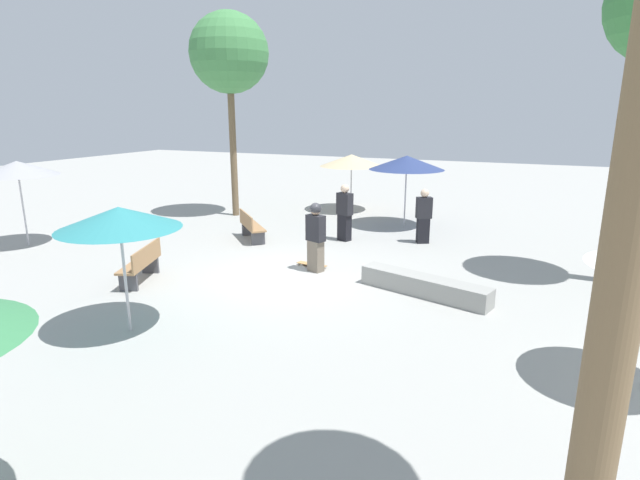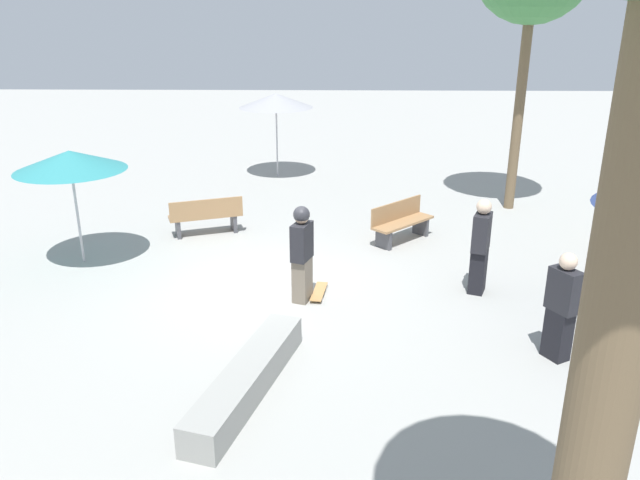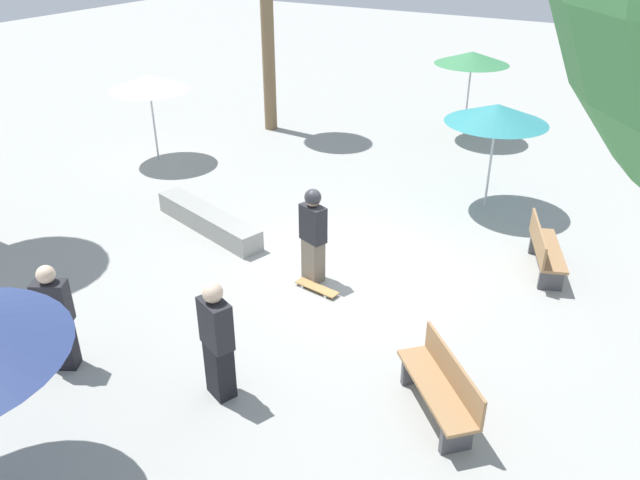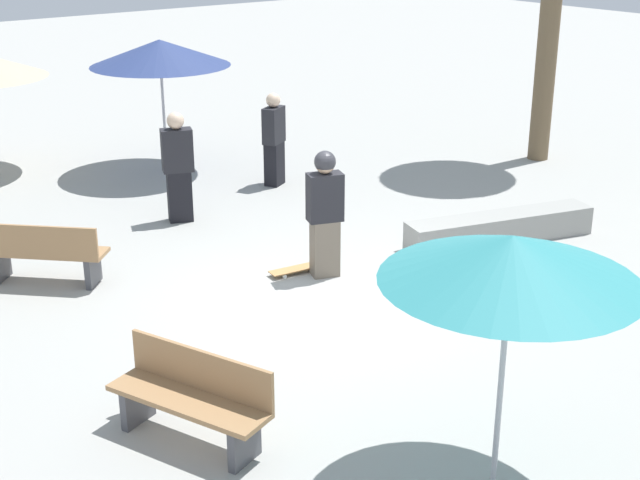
% 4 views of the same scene
% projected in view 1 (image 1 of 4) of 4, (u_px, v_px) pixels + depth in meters
% --- Properties ---
extents(ground_plane, '(60.00, 60.00, 0.00)m').
position_uv_depth(ground_plane, '(290.00, 276.00, 11.90)').
color(ground_plane, '#9E9E99').
extents(skater_main, '(0.39, 0.51, 1.70)m').
position_uv_depth(skater_main, '(316.00, 235.00, 12.01)').
color(skater_main, '#726656').
rests_on(skater_main, ground_plane).
extents(skateboard, '(0.31, 0.82, 0.07)m').
position_uv_depth(skateboard, '(312.00, 264.00, 12.57)').
color(skateboard, '#B7844C').
rests_on(skateboard, ground_plane).
extents(concrete_ledge, '(1.27, 2.92, 0.41)m').
position_uv_depth(concrete_ledge, '(424.00, 286.00, 10.60)').
color(concrete_ledge, gray).
rests_on(concrete_ledge, ground_plane).
extents(bench_near, '(1.45, 1.44, 0.85)m').
position_uv_depth(bench_near, '(251.00, 226.00, 15.07)').
color(bench_near, '#47474C').
rests_on(bench_near, ground_plane).
extents(bench_far, '(1.65, 0.97, 0.85)m').
position_uv_depth(bench_far, '(142.00, 264.00, 11.39)').
color(bench_far, '#47474C').
rests_on(bench_far, ground_plane).
extents(shade_umbrella_teal, '(2.08, 2.08, 2.25)m').
position_uv_depth(shade_umbrella_teal, '(119.00, 218.00, 8.43)').
color(shade_umbrella_teal, '#B7B7BC').
rests_on(shade_umbrella_teal, ground_plane).
extents(shade_umbrella_navy, '(2.49, 2.49, 2.38)m').
position_uv_depth(shade_umbrella_navy, '(407.00, 163.00, 16.45)').
color(shade_umbrella_navy, '#B7B7BC').
rests_on(shade_umbrella_navy, ground_plane).
extents(shade_umbrella_grey, '(2.17, 2.17, 2.45)m').
position_uv_depth(shade_umbrella_grey, '(17.00, 168.00, 13.99)').
color(shade_umbrella_grey, '#B7B7BC').
rests_on(shade_umbrella_grey, ground_plane).
extents(shade_umbrella_tan, '(2.46, 2.46, 2.19)m').
position_uv_depth(shade_umbrella_tan, '(352.00, 160.00, 19.21)').
color(shade_umbrella_tan, '#B7B7BC').
rests_on(shade_umbrella_tan, ground_plane).
extents(palm_tree_center_left, '(2.77, 2.77, 7.15)m').
position_uv_depth(palm_tree_center_left, '(229.00, 54.00, 17.36)').
color(palm_tree_center_left, brown).
rests_on(palm_tree_center_left, ground_plane).
extents(bystander_watching, '(0.41, 0.53, 1.71)m').
position_uv_depth(bystander_watching, '(344.00, 213.00, 14.93)').
color(bystander_watching, black).
rests_on(bystander_watching, ground_plane).
extents(bystander_far, '(0.43, 0.51, 1.62)m').
position_uv_depth(bystander_far, '(424.00, 216.00, 14.65)').
color(bystander_far, black).
rests_on(bystander_far, ground_plane).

